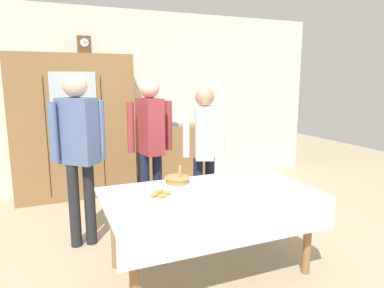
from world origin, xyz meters
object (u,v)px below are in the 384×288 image
Objects in this scene: tea_cup_far_right at (297,187)px; person_behind_table_left at (150,137)px; spoon_near_right at (279,180)px; tea_cup_mid_left at (187,204)px; book_stack at (172,124)px; bookshelf_low at (173,155)px; person_by_cabinet at (78,143)px; tea_cup_center at (212,202)px; tea_cup_near_right at (205,189)px; person_behind_table_right at (204,143)px; tea_cup_back_edge at (144,207)px; bread_basket at (177,179)px; dining_table at (212,204)px; mantel_clock at (84,45)px; tea_cup_mid_right at (263,183)px; wall_cabinet at (74,127)px; spoon_back_edge at (199,199)px; pastry_plate at (161,195)px.

person_behind_table_left is at bearing 121.60° from tea_cup_far_right.
tea_cup_mid_left is at bearing -163.07° from spoon_near_right.
tea_cup_far_right is (0.13, -2.85, -0.22)m from book_stack.
tea_cup_mid_left is at bearing -107.36° from bookshelf_low.
tea_cup_center is at bearing -55.68° from person_by_cabinet.
tea_cup_near_right and tea_cup_center have the same top height.
person_by_cabinet is 1.09× the size of person_behind_table_right.
spoon_near_right is at bearing 10.75° from tea_cup_back_edge.
person_behind_table_left is at bearing 96.68° from tea_cup_near_right.
bookshelf_low is 4.25× the size of bread_basket.
book_stack is (0.58, 2.64, 0.34)m from dining_table.
book_stack is 2.56m from spoon_near_right.
bookshelf_low is at bearing 61.62° from person_behind_table_left.
mantel_clock is at bearing 111.16° from person_behind_table_left.
bread_basket is 0.14× the size of person_behind_table_left.
tea_cup_near_right is (-0.62, -2.59, -0.22)m from book_stack.
book_stack is at bearing 77.62° from dining_table.
person_behind_table_left is (-0.70, 1.22, 0.28)m from tea_cup_mid_right.
tea_cup_mid_left is (-0.28, -0.28, 0.00)m from tea_cup_near_right.
tea_cup_center is at bearing -176.03° from tea_cup_far_right.
tea_cup_back_edge is at bearing -88.57° from mantel_clock.
person_behind_table_right is at bearing 1.78° from person_by_cabinet.
book_stack reaches higher than spoon_near_right.
bookshelf_low is 2.87m from tea_cup_far_right.
tea_cup_back_edge is at bearing 167.96° from tea_cup_center.
tea_cup_mid_right is (-0.06, -2.63, -0.22)m from book_stack.
book_stack is 2.86m from tea_cup_far_right.
tea_cup_near_right is 0.81m from spoon_near_right.
wall_cabinet reaches higher than bread_basket.
tea_cup_center is 0.19m from tea_cup_mid_left.
spoon_near_right is at bearing 7.67° from dining_table.
tea_cup_center is 0.67m from bread_basket.
spoon_back_edge is at bearing 8.45° from tea_cup_back_edge.
bread_basket reaches higher than tea_cup_near_right.
person_behind_table_right is (0.39, 1.02, 0.33)m from dining_table.
spoon_near_right is (1.40, 0.27, -0.02)m from tea_cup_back_edge.
dining_table is at bearing -70.84° from wall_cabinet.
wall_cabinet reaches higher than spoon_near_right.
wall_cabinet is 3.24m from tea_cup_far_right.
book_stack is 2.67m from tea_cup_near_right.
pastry_plate is 1.22m from person_behind_table_left.
pastry_plate is at bearing -79.32° from wall_cabinet.
tea_cup_near_right is 0.63m from tea_cup_back_edge.
dining_table is 1.04× the size of person_by_cabinet.
person_behind_table_left reaches higher than tea_cup_back_edge.
bread_basket is at bearing -108.33° from bookshelf_low.
wall_cabinet is 15.49× the size of tea_cup_center.
tea_cup_back_edge is at bearing -171.55° from spoon_back_edge.
person_behind_table_left is (0.52, -1.35, -1.10)m from mantel_clock.
pastry_plate is (-0.30, 0.35, -0.01)m from tea_cup_center.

